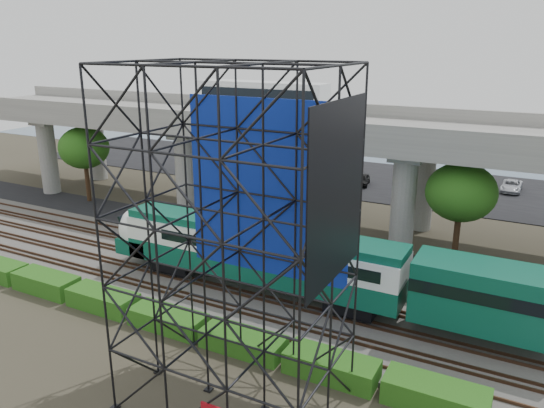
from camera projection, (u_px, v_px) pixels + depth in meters
The scene contains 13 objects.
ground at pixel (198, 294), 34.58m from camera, with size 140.00×140.00×0.00m, color #474233.
ballast_bed at pixel (215, 281), 36.25m from camera, with size 90.00×12.00×0.20m, color slate.
service_road at pixel (272, 242), 43.46m from camera, with size 90.00×5.00×0.08m, color black.
parking_lot at pixel (363, 179), 63.36m from camera, with size 90.00×18.00×0.08m, color black.
harbor_water at pixel (408, 147), 81.99m from camera, with size 140.00×40.00×0.03m, color #4A5F7A.
rail_tracks at pixel (215, 278), 36.19m from camera, with size 90.00×9.52×0.16m.
commuter_train at pixel (287, 258), 32.99m from camera, with size 29.30×3.06×4.30m.
overpass at pixel (299, 132), 45.84m from camera, with size 80.00×12.00×12.40m.
scaffold_tower at pixel (233, 249), 22.17m from camera, with size 9.36×6.36×15.00m.
hedge_strip at pixel (168, 319), 30.33m from camera, with size 34.60×1.80×1.20m.
trees at pixel (256, 157), 48.70m from camera, with size 40.94×16.94×7.69m.
suv at pixel (239, 224), 45.37m from camera, with size 2.45×5.32×1.48m, color black.
parked_cars at pixel (364, 174), 62.89m from camera, with size 37.00×9.53×1.28m.
Camera 1 is at (18.83, -25.50, 15.79)m, focal length 35.00 mm.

